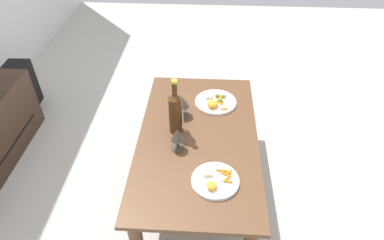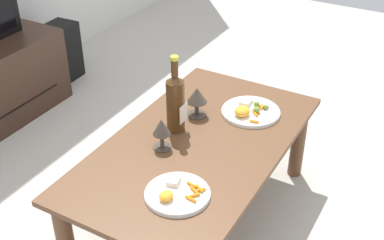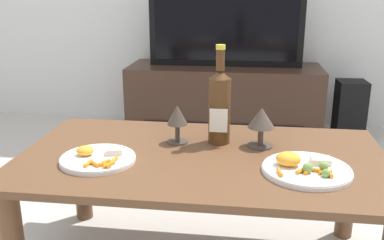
{
  "view_description": "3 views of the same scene",
  "coord_description": "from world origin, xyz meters",
  "px_view_note": "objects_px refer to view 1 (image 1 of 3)",
  "views": [
    {
      "loc": [
        -1.43,
        -0.05,
        1.76
      ],
      "look_at": [
        0.03,
        0.04,
        0.53
      ],
      "focal_mm": 31.23,
      "sensor_mm": 36.0,
      "label": 1
    },
    {
      "loc": [
        -1.55,
        -0.85,
        1.68
      ],
      "look_at": [
        0.0,
        0.03,
        0.54
      ],
      "focal_mm": 47.48,
      "sensor_mm": 36.0,
      "label": 2
    },
    {
      "loc": [
        0.15,
        -1.36,
        0.99
      ],
      "look_at": [
        -0.04,
        0.05,
        0.54
      ],
      "focal_mm": 40.77,
      "sensor_mm": 36.0,
      "label": 3
    }
  ],
  "objects_px": {
    "floor_speaker": "(23,85)",
    "wine_bottle": "(176,111)",
    "dinner_plate_right": "(215,102)",
    "goblet_left": "(177,136)",
    "dining_table": "(198,145)",
    "dinner_plate_left": "(215,180)",
    "goblet_right": "(182,102)"
  },
  "relations": [
    {
      "from": "floor_speaker",
      "to": "dinner_plate_right",
      "type": "bearing_deg",
      "value": -109.19
    },
    {
      "from": "goblet_right",
      "to": "dinner_plate_left",
      "type": "relative_size",
      "value": 0.58
    },
    {
      "from": "dinner_plate_right",
      "to": "floor_speaker",
      "type": "bearing_deg",
      "value": 73.22
    },
    {
      "from": "dinner_plate_left",
      "to": "dinner_plate_right",
      "type": "relative_size",
      "value": 0.9
    },
    {
      "from": "dining_table",
      "to": "goblet_left",
      "type": "height_order",
      "value": "goblet_left"
    },
    {
      "from": "wine_bottle",
      "to": "dining_table",
      "type": "bearing_deg",
      "value": -109.07
    },
    {
      "from": "wine_bottle",
      "to": "goblet_left",
      "type": "xyz_separation_m",
      "value": [
        -0.15,
        -0.02,
        -0.05
      ]
    },
    {
      "from": "floor_speaker",
      "to": "goblet_right",
      "type": "bearing_deg",
      "value": -116.25
    },
    {
      "from": "dining_table",
      "to": "wine_bottle",
      "type": "relative_size",
      "value": 3.49
    },
    {
      "from": "floor_speaker",
      "to": "dinner_plate_left",
      "type": "xyz_separation_m",
      "value": [
        -1.14,
        -1.6,
        0.25
      ]
    },
    {
      "from": "dining_table",
      "to": "dinner_plate_left",
      "type": "bearing_deg",
      "value": -163.2
    },
    {
      "from": "dining_table",
      "to": "dinner_plate_right",
      "type": "distance_m",
      "value": 0.35
    },
    {
      "from": "goblet_right",
      "to": "dinner_plate_right",
      "type": "height_order",
      "value": "goblet_right"
    },
    {
      "from": "dining_table",
      "to": "goblet_left",
      "type": "distance_m",
      "value": 0.22
    },
    {
      "from": "dinner_plate_left",
      "to": "dinner_plate_right",
      "type": "bearing_deg",
      "value": 0.1
    },
    {
      "from": "dinner_plate_right",
      "to": "goblet_right",
      "type": "bearing_deg",
      "value": 122.58
    },
    {
      "from": "dining_table",
      "to": "goblet_left",
      "type": "xyz_separation_m",
      "value": [
        -0.1,
        0.11,
        0.17
      ]
    },
    {
      "from": "floor_speaker",
      "to": "wine_bottle",
      "type": "distance_m",
      "value": 1.61
    },
    {
      "from": "floor_speaker",
      "to": "goblet_left",
      "type": "relative_size",
      "value": 2.81
    },
    {
      "from": "goblet_left",
      "to": "goblet_right",
      "type": "xyz_separation_m",
      "value": [
        0.3,
        0.0,
        0.0
      ]
    },
    {
      "from": "goblet_left",
      "to": "dinner_plate_right",
      "type": "distance_m",
      "value": 0.49
    },
    {
      "from": "wine_bottle",
      "to": "goblet_left",
      "type": "distance_m",
      "value": 0.16
    },
    {
      "from": "dining_table",
      "to": "wine_bottle",
      "type": "height_order",
      "value": "wine_bottle"
    },
    {
      "from": "dining_table",
      "to": "goblet_right",
      "type": "height_order",
      "value": "goblet_right"
    },
    {
      "from": "dining_table",
      "to": "dinner_plate_right",
      "type": "height_order",
      "value": "dinner_plate_right"
    },
    {
      "from": "dinner_plate_left",
      "to": "wine_bottle",
      "type": "bearing_deg",
      "value": 31.56
    },
    {
      "from": "goblet_right",
      "to": "dinner_plate_right",
      "type": "distance_m",
      "value": 0.26
    },
    {
      "from": "floor_speaker",
      "to": "dinner_plate_right",
      "type": "xyz_separation_m",
      "value": [
        -0.48,
        -1.6,
        0.25
      ]
    },
    {
      "from": "dining_table",
      "to": "floor_speaker",
      "type": "distance_m",
      "value": 1.71
    },
    {
      "from": "dining_table",
      "to": "wine_bottle",
      "type": "distance_m",
      "value": 0.26
    },
    {
      "from": "dinner_plate_right",
      "to": "goblet_left",
      "type": "bearing_deg",
      "value": 154.25
    },
    {
      "from": "goblet_right",
      "to": "dining_table",
      "type": "bearing_deg",
      "value": -150.81
    }
  ]
}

